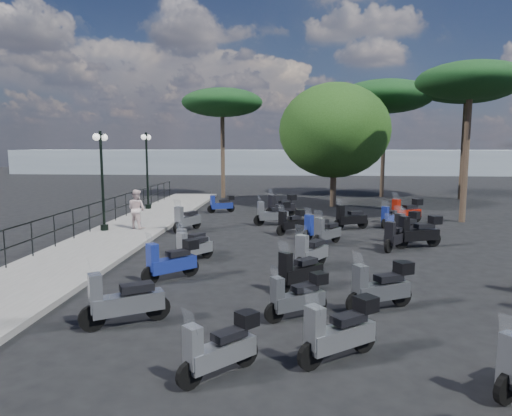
# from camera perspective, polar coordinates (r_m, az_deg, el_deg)

# --- Properties ---
(ground) EXTENTS (120.00, 120.00, 0.00)m
(ground) POSITION_cam_1_polar(r_m,az_deg,el_deg) (14.40, 3.47, -6.56)
(ground) COLOR black
(ground) RESTS_ON ground
(sidewalk) EXTENTS (3.00, 30.00, 0.15)m
(sidewalk) POSITION_cam_1_polar(r_m,az_deg,el_deg) (18.54, -16.96, -3.40)
(sidewalk) COLOR slate
(sidewalk) RESTS_ON ground
(railing) EXTENTS (0.04, 26.04, 1.10)m
(railing) POSITION_cam_1_polar(r_m,az_deg,el_deg) (18.74, -20.99, -0.91)
(railing) COLOR black
(railing) RESTS_ON sidewalk
(lamp_post_1) EXTENTS (0.34, 1.18, 4.00)m
(lamp_post_1) POSITION_cam_1_polar(r_m,az_deg,el_deg) (19.32, -18.69, 4.02)
(lamp_post_1) COLOR black
(lamp_post_1) RESTS_ON sidewalk
(lamp_post_2) EXTENTS (0.33, 1.21, 4.12)m
(lamp_post_2) POSITION_cam_1_polar(r_m,az_deg,el_deg) (25.42, -13.47, 5.19)
(lamp_post_2) COLOR black
(lamp_post_2) RESTS_ON sidewalk
(pedestrian_far) EXTENTS (0.97, 0.88, 1.63)m
(pedestrian_far) POSITION_cam_1_polar(r_m,az_deg,el_deg) (19.51, -14.70, -0.12)
(pedestrian_far) COLOR silver
(pedestrian_far) RESTS_ON sidewalk
(scooter_0) EXTENTS (1.60, 1.07, 1.44)m
(scooter_0) POSITION_cam_1_polar(r_m,az_deg,el_deg) (9.61, -16.27, -11.16)
(scooter_0) COLOR black
(scooter_0) RESTS_ON ground
(scooter_1) EXTENTS (1.33, 1.31, 1.36)m
(scooter_1) POSITION_cam_1_polar(r_m,az_deg,el_deg) (12.43, -10.52, -6.58)
(scooter_1) COLOR black
(scooter_1) RESTS_ON ground
(scooter_2) EXTENTS (0.92, 1.34, 1.22)m
(scooter_2) POSITION_cam_1_polar(r_m,az_deg,el_deg) (14.98, -8.02, -4.39)
(scooter_2) COLOR black
(scooter_2) RESTS_ON ground
(scooter_3) EXTENTS (0.93, 1.62, 1.39)m
(scooter_3) POSITION_cam_1_polar(r_m,az_deg,el_deg) (19.31, -8.65, -1.48)
(scooter_3) COLOR black
(scooter_3) RESTS_ON ground
(scooter_4) EXTENTS (1.41, 0.83, 1.20)m
(scooter_4) POSITION_cam_1_polar(r_m,az_deg,el_deg) (24.43, -4.35, 0.47)
(scooter_4) COLOR black
(scooter_4) RESTS_ON ground
(scooter_5) EXTENTS (1.42, 1.13, 1.32)m
(scooter_5) POSITION_cam_1_polar(r_m,az_deg,el_deg) (7.97, 10.41, -14.99)
(scooter_5) COLOR black
(scooter_5) RESTS_ON ground
(scooter_6) EXTENTS (1.18, 1.19, 1.21)m
(scooter_6) POSITION_cam_1_polar(r_m,az_deg,el_deg) (7.39, -4.51, -17.12)
(scooter_6) COLOR black
(scooter_6) RESTS_ON ground
(scooter_7) EXTENTS (1.04, 1.54, 1.39)m
(scooter_7) POSITION_cam_1_polar(r_m,az_deg,el_deg) (13.37, 6.84, -5.60)
(scooter_7) COLOR black
(scooter_7) RESTS_ON ground
(scooter_8) EXTENTS (1.01, 1.31, 1.24)m
(scooter_8) POSITION_cam_1_polar(r_m,az_deg,el_deg) (14.27, -7.85, -4.98)
(scooter_8) COLOR black
(scooter_8) RESTS_ON ground
(scooter_9) EXTENTS (1.19, 1.23, 1.24)m
(scooter_9) POSITION_cam_1_polar(r_m,az_deg,el_deg) (18.60, 4.42, -1.81)
(scooter_9) COLOR black
(scooter_9) RESTS_ON ground
(scooter_10) EXTENTS (1.67, 0.86, 1.39)m
(scooter_10) POSITION_cam_1_polar(r_m,az_deg,el_deg) (20.55, 2.10, -0.72)
(scooter_10) COLOR black
(scooter_10) RESTS_ON ground
(scooter_12) EXTENTS (1.34, 0.94, 1.20)m
(scooter_12) POSITION_cam_1_polar(r_m,az_deg,el_deg) (9.66, 5.20, -11.05)
(scooter_12) COLOR black
(scooter_12) RESTS_ON ground
(scooter_13) EXTENTS (1.24, 1.19, 1.29)m
(scooter_13) POSITION_cam_1_polar(r_m,az_deg,el_deg) (11.52, 5.39, -7.96)
(scooter_13) COLOR black
(scooter_13) RESTS_ON ground
(scooter_14) EXTENTS (1.10, 1.40, 1.33)m
(scooter_14) POSITION_cam_1_polar(r_m,az_deg,el_deg) (16.61, 8.81, -3.06)
(scooter_14) COLOR black
(scooter_14) RESTS_ON ground
(scooter_15) EXTENTS (1.19, 1.21, 1.27)m
(scooter_15) POSITION_cam_1_polar(r_m,az_deg,el_deg) (17.58, 7.62, -2.51)
(scooter_15) COLOR black
(scooter_15) RESTS_ON ground
(scooter_16) EXTENTS (1.56, 1.18, 1.43)m
(scooter_16) POSITION_cam_1_polar(r_m,az_deg,el_deg) (23.05, 3.21, 0.25)
(scooter_16) COLOR black
(scooter_16) RESTS_ON ground
(scooter_19) EXTENTS (1.56, 0.96, 1.35)m
(scooter_19) POSITION_cam_1_polar(r_m,az_deg,el_deg) (10.43, 15.32, -9.55)
(scooter_19) COLOR black
(scooter_19) RESTS_ON ground
(scooter_20) EXTENTS (1.07, 1.41, 1.33)m
(scooter_20) POSITION_cam_1_polar(r_m,az_deg,el_deg) (16.39, 17.04, -3.47)
(scooter_20) COLOR black
(scooter_20) RESTS_ON ground
(scooter_21) EXTENTS (1.58, 0.93, 1.36)m
(scooter_21) POSITION_cam_1_polar(r_m,az_deg,el_deg) (19.87, 11.68, -1.31)
(scooter_21) COLOR black
(scooter_21) RESTS_ON ground
(scooter_22) EXTENTS (1.68, 1.06, 1.46)m
(scooter_22) POSITION_cam_1_polar(r_m,az_deg,el_deg) (22.19, 18.26, -0.41)
(scooter_22) COLOR black
(scooter_22) RESTS_ON ground
(scooter_26) EXTENTS (1.28, 1.42, 1.39)m
(scooter_26) POSITION_cam_1_polar(r_m,az_deg,el_deg) (18.11, 18.28, -2.27)
(scooter_26) COLOR black
(scooter_26) RESTS_ON ground
(scooter_27) EXTENTS (1.77, 0.87, 1.46)m
(scooter_27) POSITION_cam_1_polar(r_m,az_deg,el_deg) (17.02, 19.66, -2.87)
(scooter_27) COLOR black
(scooter_27) RESTS_ON ground
(scooter_28) EXTENTS (0.99, 1.28, 1.21)m
(scooter_28) POSITION_cam_1_polar(r_m,az_deg,el_deg) (20.98, 16.32, -1.14)
(scooter_28) COLOR black
(scooter_28) RESTS_ON ground
(broadleaf_tree) EXTENTS (6.41, 6.41, 7.15)m
(broadleaf_tree) POSITION_cam_1_polar(r_m,az_deg,el_deg) (27.11, 9.78, 9.50)
(broadleaf_tree) COLOR #38281E
(broadleaf_tree) RESTS_ON ground
(pine_0) EXTENTS (6.48, 6.48, 8.02)m
(pine_0) POSITION_cam_1_polar(r_m,az_deg,el_deg) (33.26, 15.85, 13.22)
(pine_0) COLOR #38281E
(pine_0) RESTS_ON ground
(pine_1) EXTENTS (6.22, 6.22, 8.46)m
(pine_1) POSITION_cam_1_polar(r_m,az_deg,el_deg) (33.41, 24.86, 13.59)
(pine_1) COLOR #38281E
(pine_1) RESTS_ON ground
(pine_2) EXTENTS (5.44, 5.44, 7.38)m
(pine_2) POSITION_cam_1_polar(r_m,az_deg,el_deg) (31.51, -4.24, 12.96)
(pine_2) COLOR #38281E
(pine_2) RESTS_ON ground
(pine_3) EXTENTS (4.83, 4.83, 7.33)m
(pine_3) POSITION_cam_1_polar(r_m,az_deg,el_deg) (23.51, 25.23, 14.10)
(pine_3) COLOR #38281E
(pine_3) RESTS_ON ground
(distant_hills) EXTENTS (70.00, 8.00, 3.00)m
(distant_hills) POSITION_cam_1_polar(r_m,az_deg,el_deg) (58.99, 4.05, 5.79)
(distant_hills) COLOR gray
(distant_hills) RESTS_ON ground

